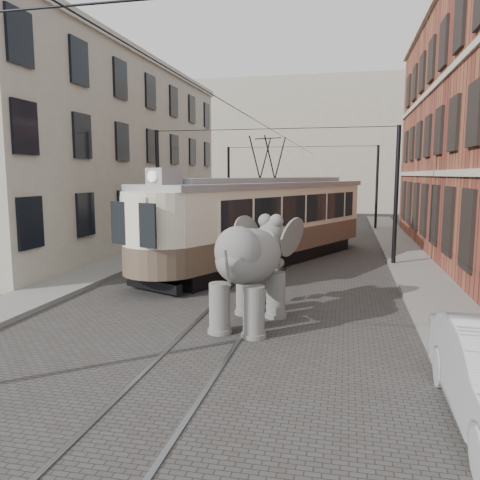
# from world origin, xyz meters

# --- Properties ---
(ground) EXTENTS (120.00, 120.00, 0.00)m
(ground) POSITION_xyz_m (0.00, 0.00, 0.00)
(ground) COLOR #3B3937
(tram_rails) EXTENTS (1.54, 80.00, 0.02)m
(tram_rails) POSITION_xyz_m (0.00, 0.00, 0.01)
(tram_rails) COLOR slate
(tram_rails) RESTS_ON ground
(sidewalk_right) EXTENTS (2.00, 60.00, 0.15)m
(sidewalk_right) POSITION_xyz_m (6.00, 0.00, 0.07)
(sidewalk_right) COLOR slate
(sidewalk_right) RESTS_ON ground
(sidewalk_left) EXTENTS (2.00, 60.00, 0.15)m
(sidewalk_left) POSITION_xyz_m (-6.50, 0.00, 0.07)
(sidewalk_left) COLOR slate
(sidewalk_left) RESTS_ON ground
(stucco_building) EXTENTS (7.00, 24.00, 10.00)m
(stucco_building) POSITION_xyz_m (-11.00, 10.00, 5.00)
(stucco_building) COLOR #A19885
(stucco_building) RESTS_ON ground
(distant_block) EXTENTS (28.00, 10.00, 14.00)m
(distant_block) POSITION_xyz_m (0.00, 40.00, 7.00)
(distant_block) COLOR #A19885
(distant_block) RESTS_ON ground
(catenary) EXTENTS (11.00, 30.20, 6.00)m
(catenary) POSITION_xyz_m (-0.20, 5.00, 3.00)
(catenary) COLOR black
(catenary) RESTS_ON ground
(tram) EXTENTS (8.41, 13.94, 5.55)m
(tram) POSITION_xyz_m (-0.27, 5.48, 2.78)
(tram) COLOR beige
(tram) RESTS_ON ground
(elephant) EXTENTS (3.24, 4.97, 2.83)m
(elephant) POSITION_xyz_m (0.72, -3.42, 1.42)
(elephant) COLOR #63615C
(elephant) RESTS_ON ground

